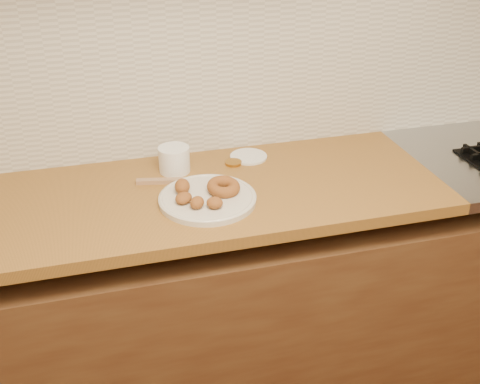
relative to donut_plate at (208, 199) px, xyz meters
name	(u,v)px	position (x,y,z in m)	size (l,w,h in m)	color
wall_back	(263,23)	(0.29, 0.39, 0.44)	(4.00, 0.02, 2.70)	tan
base_cabinet	(281,297)	(0.29, 0.08, -0.52)	(3.60, 0.60, 0.77)	brown
butcher_block	(91,209)	(-0.36, 0.08, -0.03)	(2.30, 0.62, 0.04)	#945D25
backsplash	(263,67)	(0.29, 0.38, 0.29)	(3.60, 0.02, 0.60)	beige
donut_plate	(208,199)	(0.00, 0.00, 0.00)	(0.31, 0.31, 0.02)	beige
ring_donut	(223,187)	(0.05, 0.02, 0.03)	(0.11, 0.11, 0.04)	brown
fried_dough_chunks	(192,195)	(-0.05, -0.02, 0.03)	(0.16, 0.18, 0.05)	brown
plastic_tub	(174,159)	(-0.07, 0.24, 0.04)	(0.11, 0.11, 0.09)	white
tub_lid	(249,157)	(0.21, 0.27, 0.00)	(0.13, 0.13, 0.01)	white
brass_jar_lid	(233,163)	(0.14, 0.24, 0.00)	(0.06, 0.06, 0.01)	#A67329
wooden_utensil	(165,181)	(-0.11, 0.16, 0.00)	(0.19, 0.02, 0.01)	#987050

